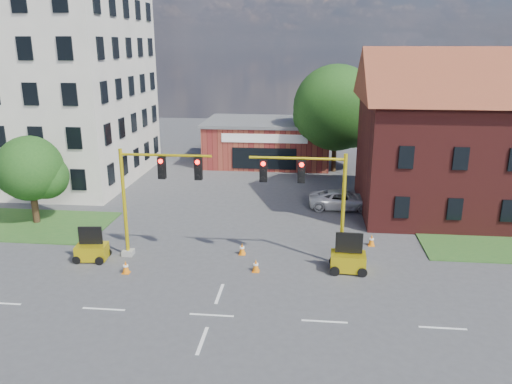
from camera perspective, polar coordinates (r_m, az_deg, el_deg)
ground at (r=22.98m, az=-5.10°, el=-13.84°), size 120.00×120.00×0.00m
lane_markings at (r=20.51m, az=-6.77°, el=-18.03°), size 60.00×36.00×0.01m
office_block at (r=47.82m, az=-24.87°, el=13.56°), size 18.40×15.40×20.60m
brick_shop at (r=50.45m, az=1.36°, el=5.80°), size 12.40×8.40×4.30m
tree_large at (r=46.94m, az=9.62°, el=9.17°), size 8.25×7.85×9.91m
tree_nw_front at (r=35.79m, az=-24.04°, el=2.25°), size 4.48×4.27×5.93m
signal_mast_west at (r=27.84m, az=-11.77°, el=0.20°), size 5.30×0.60×6.20m
signal_mast_east at (r=26.55m, az=6.45°, el=-0.36°), size 5.30×0.60×6.20m
trailer_west at (r=29.37m, az=-18.25°, el=-6.33°), size 1.78×1.29×1.89m
trailer_east at (r=27.04m, az=10.48°, el=-7.63°), size 1.86×1.28×2.07m
cone_a at (r=27.37m, az=-14.66°, el=-8.31°), size 0.40×0.40×0.70m
cone_b at (r=28.74m, az=-1.60°, el=-6.51°), size 0.40×0.40×0.70m
cone_c at (r=26.67m, az=-0.02°, el=-8.42°), size 0.40×0.40×0.70m
cone_d at (r=30.71m, az=13.07°, el=-5.40°), size 0.40×0.40×0.70m
pickup_white at (r=36.93m, az=9.88°, el=-0.88°), size 4.91×2.31×1.36m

